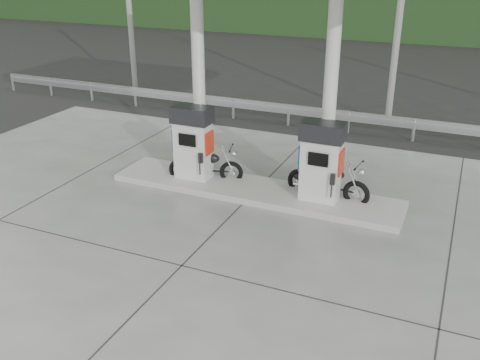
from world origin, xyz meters
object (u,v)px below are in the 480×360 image
at_px(gas_pump_right, 321,162).
at_px(gas_pump_left, 193,143).
at_px(motorcycle_left, 328,182).
at_px(motorcycle_right, 206,166).

bearing_deg(gas_pump_right, gas_pump_left, 180.00).
distance_m(gas_pump_left, motorcycle_left, 3.37).
relative_size(gas_pump_right, motorcycle_right, 1.03).
bearing_deg(motorcycle_right, gas_pump_left, -165.55).
distance_m(motorcycle_left, motorcycle_right, 3.05).
bearing_deg(gas_pump_right, motorcycle_right, 177.14).
xyz_separation_m(gas_pump_right, motorcycle_left, (0.10, 0.34, -0.61)).
relative_size(motorcycle_left, motorcycle_right, 1.07).
height_order(motorcycle_left, motorcycle_right, motorcycle_left).
xyz_separation_m(motorcycle_left, motorcycle_right, (-3.05, -0.19, -0.03)).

